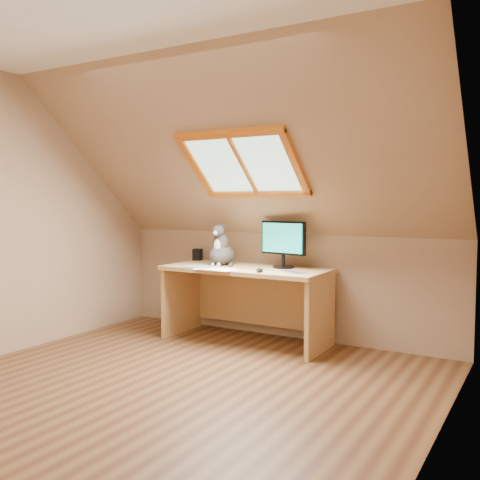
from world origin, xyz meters
The scene contains 10 objects.
ground centered at (0.00, 0.00, 0.00)m, with size 3.50×3.50×0.00m, color brown.
room_shell centered at (0.00, -0.09, 1.43)m, with size 3.52×3.52×2.41m.
desk centered at (-0.17, 1.45, 0.48)m, with size 1.54×0.67×0.70m.
monitor centered at (0.15, 1.50, 0.95)m, with size 0.46×0.20×0.43m.
cat centered at (-0.46, 1.41, 0.85)m, with size 0.23×0.28×0.42m.
desk_speaker centered at (-0.89, 1.63, 0.76)m, with size 0.08×0.08×0.12m, color black.
graphics_tablet centered at (-0.52, 1.15, 0.71)m, with size 0.27×0.20×0.01m, color #B2B2B7.
mouse centered at (0.11, 1.13, 0.72)m, with size 0.06×0.11×0.03m, color black.
papers centered at (-0.30, 1.12, 0.71)m, with size 0.35×0.30×0.01m.
cables centered at (0.27, 1.26, 0.71)m, with size 0.51×0.26×0.01m.
Camera 1 is at (2.27, -2.88, 1.31)m, focal length 40.00 mm.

